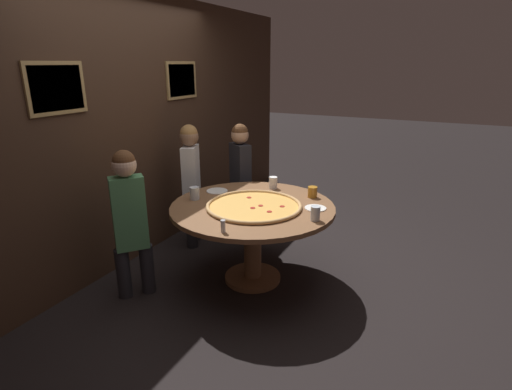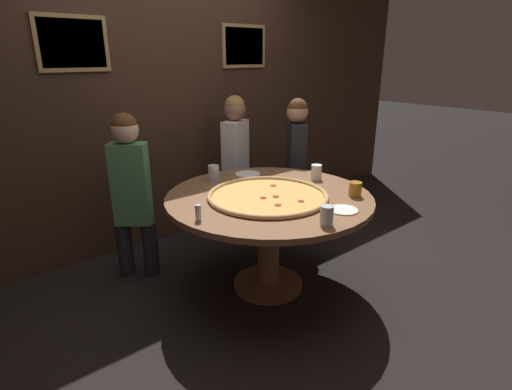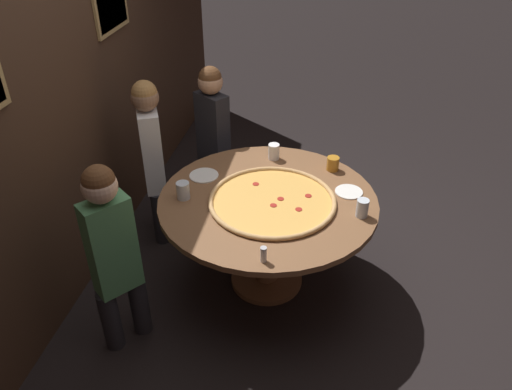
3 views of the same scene
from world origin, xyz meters
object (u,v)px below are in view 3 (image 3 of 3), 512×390
object	(u,v)px
drink_cup_centre_back	(362,208)
diner_side_left	(213,133)
drink_cup_by_shaker	(274,152)
giant_pizza	(272,200)
dining_table	(268,216)
diner_far_left	(152,153)
white_plate_beside_cup	(349,192)
drink_cup_near_left	(183,190)
white_plate_left_side	(204,175)
condiment_shaker	(264,254)
diner_side_right	(113,250)
drink_cup_far_left	(333,164)

from	to	relation	value
drink_cup_centre_back	diner_side_left	bearing A→B (deg)	51.42
drink_cup_centre_back	drink_cup_by_shaker	xyz separation A→B (m)	(0.63, 0.65, -0.00)
drink_cup_by_shaker	diner_side_left	size ratio (longest dim) A/B	0.09
giant_pizza	drink_cup_centre_back	world-z (taller)	drink_cup_centre_back
dining_table	diner_side_left	world-z (taller)	diner_side_left
drink_cup_by_shaker	diner_far_left	world-z (taller)	diner_far_left
drink_cup_centre_back	white_plate_beside_cup	size ratio (longest dim) A/B	0.64
drink_cup_near_left	white_plate_left_side	world-z (taller)	drink_cup_near_left
condiment_shaker	diner_side_right	distance (m)	0.88
drink_cup_centre_back	drink_cup_by_shaker	world-z (taller)	same
giant_pizza	drink_cup_far_left	size ratio (longest dim) A/B	8.29
diner_side_left	diner_side_right	world-z (taller)	diner_side_left
drink_cup_by_shaker	white_plate_left_side	bearing A→B (deg)	126.53
drink_cup_far_left	condiment_shaker	bearing A→B (deg)	162.88
drink_cup_by_shaker	diner_side_left	bearing A→B (deg)	59.27
giant_pizza	diner_side_left	bearing A→B (deg)	34.72
diner_side_right	white_plate_beside_cup	bearing A→B (deg)	162.20
drink_cup_near_left	condiment_shaker	world-z (taller)	drink_cup_near_left
white_plate_left_side	condiment_shaker	bearing A→B (deg)	-145.73
giant_pizza	drink_cup_near_left	xyz separation A→B (m)	(-0.05, 0.58, 0.04)
white_plate_left_side	diner_side_right	world-z (taller)	diner_side_right
condiment_shaker	diner_side_right	world-z (taller)	diner_side_right
drink_cup_far_left	drink_cup_by_shaker	size ratio (longest dim) A/B	0.86
dining_table	white_plate_beside_cup	bearing A→B (deg)	-72.74
condiment_shaker	dining_table	bearing A→B (deg)	6.63
white_plate_beside_cup	diner_side_right	distance (m)	1.57
drink_cup_far_left	white_plate_beside_cup	bearing A→B (deg)	-156.18
drink_cup_near_left	white_plate_beside_cup	size ratio (longest dim) A/B	0.63
diner_far_left	dining_table	bearing A→B (deg)	42.05
drink_cup_by_shaker	diner_far_left	xyz separation A→B (m)	(-0.11, 0.91, -0.04)
condiment_shaker	white_plate_left_side	bearing A→B (deg)	34.27
drink_cup_near_left	diner_side_left	world-z (taller)	diner_side_left
condiment_shaker	white_plate_beside_cup	bearing A→B (deg)	-29.86
condiment_shaker	diner_side_left	world-z (taller)	diner_side_left
drink_cup_near_left	condiment_shaker	xyz separation A→B (m)	(-0.53, -0.62, -0.01)
white_plate_left_side	condiment_shaker	size ratio (longest dim) A/B	2.13
drink_cup_far_left	white_plate_beside_cup	distance (m)	0.31
diner_far_left	condiment_shaker	bearing A→B (deg)	20.37
dining_table	giant_pizza	bearing A→B (deg)	-140.27
drink_cup_centre_back	drink_cup_by_shaker	bearing A→B (deg)	45.86
diner_side_left	white_plate_beside_cup	bearing A→B (deg)	2.46
condiment_shaker	diner_side_left	bearing A→B (deg)	24.04
white_plate_left_side	diner_side_left	xyz separation A→B (m)	(0.66, 0.10, -0.00)
dining_table	diner_side_right	xyz separation A→B (m)	(-0.67, 0.80, 0.14)
giant_pizza	condiment_shaker	xyz separation A→B (m)	(-0.58, -0.04, 0.04)
white_plate_beside_cup	drink_cup_near_left	bearing A→B (deg)	103.51
drink_cup_centre_back	white_plate_left_side	distance (m)	1.14
drink_cup_far_left	diner_far_left	xyz separation A→B (m)	(-0.02, 1.36, -0.04)
drink_cup_far_left	diner_side_left	size ratio (longest dim) A/B	0.08
dining_table	white_plate_left_side	xyz separation A→B (m)	(0.20, 0.49, 0.15)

